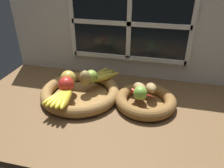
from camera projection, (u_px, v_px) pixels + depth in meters
ground_plane at (117, 104)px, 106.89cm from camera, size 140.00×90.00×3.00cm
back_wall at (130, 29)px, 117.74cm from camera, size 140.00×4.60×55.00cm
fruit_bowl_left at (80, 92)px, 108.65cm from camera, size 39.06×39.06×5.47cm
fruit_bowl_right at (146, 101)px, 102.09cm from camera, size 28.52×28.52×5.47cm
apple_red_front at (66, 85)px, 102.02cm from camera, size 7.55×7.55×7.55cm
apple_green_back at (91, 76)px, 110.24cm from camera, size 6.70×6.70×6.70cm
apple_golden_left at (68, 78)px, 107.50cm from camera, size 7.69×7.69×7.69cm
pear_brown at (85, 78)px, 107.23cm from camera, size 7.70×7.64×7.93cm
banana_bunch_front at (62, 97)px, 96.38cm from camera, size 12.40×17.82×3.18cm
banana_bunch_back at (101, 76)px, 114.58cm from camera, size 15.39×19.01×3.05cm
potato_oblong at (140, 88)px, 102.52cm from camera, size 9.01×9.64×4.31cm
potato_back at (151, 88)px, 102.79cm from camera, size 6.41×7.90×4.07cm
lime_near at (140, 93)px, 96.52cm from camera, size 6.37×6.37×6.37cm
chili_pepper at (143, 94)px, 99.80cm from camera, size 11.70×5.58×2.28cm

